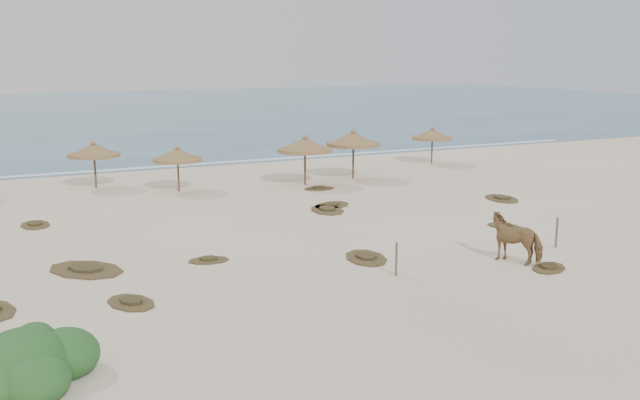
% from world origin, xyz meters
% --- Properties ---
extents(ground, '(160.00, 160.00, 0.00)m').
position_xyz_m(ground, '(0.00, 0.00, 0.00)').
color(ground, beige).
rests_on(ground, ground).
extents(ocean, '(200.00, 100.00, 0.01)m').
position_xyz_m(ocean, '(0.00, 75.00, 0.00)').
color(ocean, '#24506D').
rests_on(ocean, ground).
extents(foam_line, '(70.00, 0.60, 0.01)m').
position_xyz_m(foam_line, '(0.00, 26.00, 0.00)').
color(foam_line, silver).
rests_on(foam_line, ground).
extents(palapa_2, '(3.45, 3.45, 2.76)m').
position_xyz_m(palapa_2, '(-4.97, 20.01, 2.14)').
color(palapa_2, brown).
rests_on(palapa_2, ground).
extents(palapa_3, '(3.31, 3.31, 2.60)m').
position_xyz_m(palapa_3, '(-0.94, 16.98, 2.01)').
color(palapa_3, brown).
rests_on(palapa_3, ground).
extents(palapa_4, '(4.07, 4.07, 2.99)m').
position_xyz_m(palapa_4, '(6.23, 15.74, 2.32)').
color(palapa_4, brown).
rests_on(palapa_4, ground).
extents(palapa_5, '(3.76, 3.76, 3.09)m').
position_xyz_m(palapa_5, '(9.77, 16.43, 2.40)').
color(palapa_5, brown).
rests_on(palapa_5, ground).
extents(palapa_6, '(3.18, 3.18, 2.61)m').
position_xyz_m(palapa_6, '(17.51, 19.36, 2.03)').
color(palapa_6, brown).
rests_on(palapa_6, ground).
extents(horse, '(1.87, 2.29, 1.77)m').
position_xyz_m(horse, '(6.93, -1.81, 0.88)').
color(horse, '#997145').
rests_on(horse, ground).
extents(fence_post_near, '(0.12, 0.12, 1.19)m').
position_xyz_m(fence_post_near, '(2.00, -1.42, 0.59)').
color(fence_post_near, brown).
rests_on(fence_post_near, ground).
extents(fence_post_far, '(0.10, 0.10, 1.21)m').
position_xyz_m(fence_post_far, '(9.65, -0.99, 0.61)').
color(fence_post_far, brown).
rests_on(fence_post_far, ground).
extents(bush, '(3.50, 3.08, 1.57)m').
position_xyz_m(bush, '(-10.14, -4.82, 0.51)').
color(bush, '#2E6129').
rests_on(bush, ground).
extents(scrub_1, '(3.39, 3.60, 0.16)m').
position_xyz_m(scrub_1, '(-7.66, 3.78, 0.05)').
color(scrub_1, brown).
rests_on(scrub_1, ground).
extents(scrub_2, '(1.65, 1.22, 0.16)m').
position_xyz_m(scrub_2, '(-3.38, 3.06, 0.05)').
color(scrub_2, brown).
rests_on(scrub_2, ground).
extents(scrub_3, '(1.97, 2.66, 0.16)m').
position_xyz_m(scrub_3, '(4.36, 8.93, 0.05)').
color(scrub_3, brown).
rests_on(scrub_3, ground).
extents(scrub_4, '(1.61, 1.89, 0.16)m').
position_xyz_m(scrub_4, '(10.03, 2.56, 0.05)').
color(scrub_4, brown).
rests_on(scrub_4, ground).
extents(scrub_5, '(2.08, 2.70, 0.16)m').
position_xyz_m(scrub_5, '(13.89, 7.46, 0.05)').
color(scrub_5, brown).
rests_on(scrub_5, ground).
extents(scrub_6, '(1.30, 1.95, 0.16)m').
position_xyz_m(scrub_6, '(-8.79, 11.72, 0.05)').
color(scrub_6, brown).
rests_on(scrub_6, ground).
extents(scrub_7, '(2.66, 2.33, 0.16)m').
position_xyz_m(scrub_7, '(5.03, 9.81, 0.05)').
color(scrub_7, brown).
rests_on(scrub_7, ground).
extents(scrub_9, '(1.94, 2.56, 0.16)m').
position_xyz_m(scrub_9, '(2.05, 0.84, 0.05)').
color(scrub_9, brown).
rests_on(scrub_9, ground).
extents(scrub_10, '(1.88, 1.33, 0.16)m').
position_xyz_m(scrub_10, '(6.40, 14.16, 0.05)').
color(scrub_10, brown).
rests_on(scrub_10, ground).
extents(scrub_11, '(1.82, 2.22, 0.16)m').
position_xyz_m(scrub_11, '(-6.87, -0.36, 0.05)').
color(scrub_11, brown).
rests_on(scrub_11, ground).
extents(scrub_12, '(1.95, 1.74, 0.16)m').
position_xyz_m(scrub_12, '(7.34, -3.09, 0.05)').
color(scrub_12, brown).
rests_on(scrub_12, ground).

